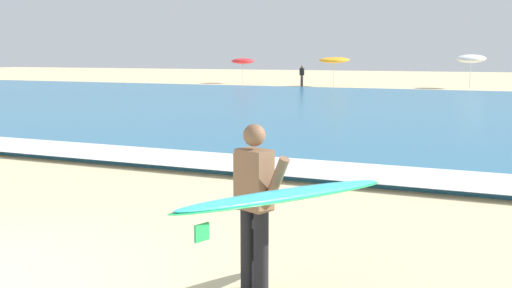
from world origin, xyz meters
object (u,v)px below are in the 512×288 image
beachgoer_near_row_left (302,75)px  beach_umbrella_0 (243,61)px  beach_umbrella_1 (334,60)px  beach_umbrella_2 (471,59)px  surfer_with_board (274,199)px

beachgoer_near_row_left → beach_umbrella_0: bearing=157.5°
beach_umbrella_0 → beach_umbrella_1: (8.32, -1.85, 0.13)m
beach_umbrella_2 → beachgoer_near_row_left: size_ratio=1.57×
beach_umbrella_1 → beachgoer_near_row_left: bearing=-165.0°
beach_umbrella_2 → beachgoer_near_row_left: (-11.94, -2.13, -1.26)m
beach_umbrella_0 → beach_umbrella_2: (17.92, -0.34, 0.25)m
beach_umbrella_0 → beach_umbrella_1: 8.52m
surfer_with_board → beach_umbrella_1: size_ratio=1.20×
surfer_with_board → beach_umbrella_0: beach_umbrella_0 is taller
beach_umbrella_0 → beach_umbrella_2: 17.92m
surfer_with_board → beach_umbrella_0: (-17.03, 38.46, 0.82)m
beach_umbrella_0 → surfer_with_board: bearing=-66.1°
beach_umbrella_0 → beach_umbrella_1: beach_umbrella_1 is taller
beach_umbrella_1 → beach_umbrella_2: bearing=8.9°
beach_umbrella_1 → beach_umbrella_2: size_ratio=0.93×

